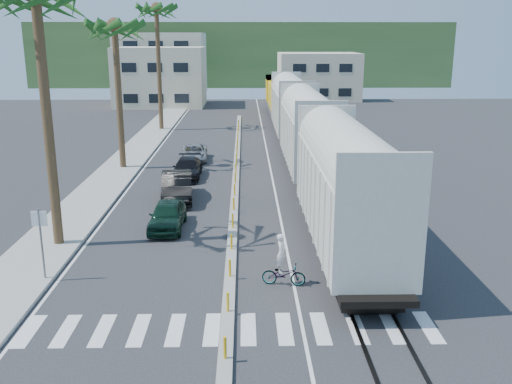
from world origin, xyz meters
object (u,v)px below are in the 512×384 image
(car_second, at_px, (177,187))
(cyclist, at_px, (283,269))
(car_lead, at_px, (167,215))
(street_sign, at_px, (41,234))

(car_second, height_order, cyclist, cyclist)
(car_lead, height_order, car_second, car_second)
(car_second, bearing_deg, car_lead, -94.60)
(street_sign, relative_size, cyclist, 1.43)
(cyclist, bearing_deg, car_second, 34.25)
(car_lead, distance_m, cyclist, 8.71)
(street_sign, bearing_deg, car_lead, 57.56)
(cyclist, bearing_deg, car_lead, 47.89)
(cyclist, bearing_deg, street_sign, 96.64)
(street_sign, xyz_separation_m, car_lead, (4.02, 6.33, -1.27))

